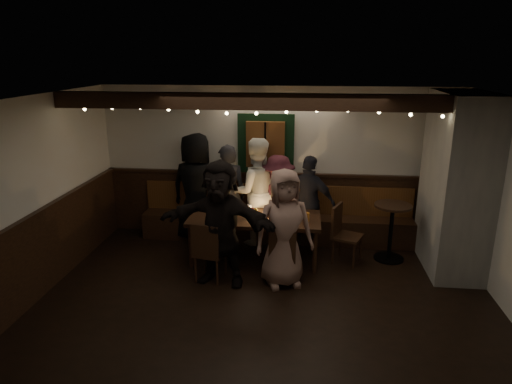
# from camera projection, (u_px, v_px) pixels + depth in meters

# --- Properties ---
(room) EXTENTS (6.02, 5.01, 2.62)m
(room) POSITION_uv_depth(u_px,v_px,m) (345.00, 197.00, 6.73)
(room) COLOR black
(room) RESTS_ON ground
(dining_table) EXTENTS (2.00, 0.86, 0.87)m
(dining_table) POSITION_uv_depth(u_px,v_px,m) (254.00, 221.00, 6.97)
(dining_table) COLOR black
(dining_table) RESTS_ON ground
(chair_near_left) EXTENTS (0.47, 0.47, 0.89)m
(chair_near_left) POSITION_uv_depth(u_px,v_px,m) (208.00, 249.00, 6.32)
(chair_near_left) COLOR black
(chair_near_left) RESTS_ON ground
(chair_near_right) EXTENTS (0.39, 0.39, 0.82)m
(chair_near_right) POSITION_uv_depth(u_px,v_px,m) (283.00, 253.00, 6.29)
(chair_near_right) COLOR black
(chair_near_right) RESTS_ON ground
(chair_end) EXTENTS (0.53, 0.53, 0.90)m
(chair_end) POSITION_uv_depth(u_px,v_px,m) (342.00, 230.00, 6.98)
(chair_end) COLOR black
(chair_end) RESTS_ON ground
(high_top) EXTENTS (0.57, 0.57, 0.90)m
(high_top) POSITION_uv_depth(u_px,v_px,m) (391.00, 225.00, 7.02)
(high_top) COLOR black
(high_top) RESTS_ON ground
(person_a) EXTENTS (1.02, 0.78, 1.86)m
(person_a) POSITION_uv_depth(u_px,v_px,m) (196.00, 188.00, 7.68)
(person_a) COLOR black
(person_a) RESTS_ON ground
(person_b) EXTENTS (0.66, 0.47, 1.69)m
(person_b) POSITION_uv_depth(u_px,v_px,m) (228.00, 194.00, 7.63)
(person_b) COLOR black
(person_b) RESTS_ON ground
(person_c) EXTENTS (1.03, 0.90, 1.80)m
(person_c) POSITION_uv_depth(u_px,v_px,m) (256.00, 191.00, 7.59)
(person_c) COLOR silver
(person_c) RESTS_ON ground
(person_d) EXTENTS (1.10, 0.79, 1.53)m
(person_d) POSITION_uv_depth(u_px,v_px,m) (278.00, 201.00, 7.56)
(person_d) COLOR #3E1720
(person_d) RESTS_ON ground
(person_e) EXTENTS (0.98, 0.71, 1.55)m
(person_e) POSITION_uv_depth(u_px,v_px,m) (309.00, 202.00, 7.44)
(person_e) COLOR black
(person_e) RESTS_ON ground
(person_f) EXTENTS (1.70, 0.80, 1.76)m
(person_f) POSITION_uv_depth(u_px,v_px,m) (220.00, 223.00, 6.23)
(person_f) COLOR black
(person_f) RESTS_ON ground
(person_g) EXTENTS (0.94, 0.77, 1.66)m
(person_g) POSITION_uv_depth(u_px,v_px,m) (284.00, 228.00, 6.19)
(person_g) COLOR #967063
(person_g) RESTS_ON ground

